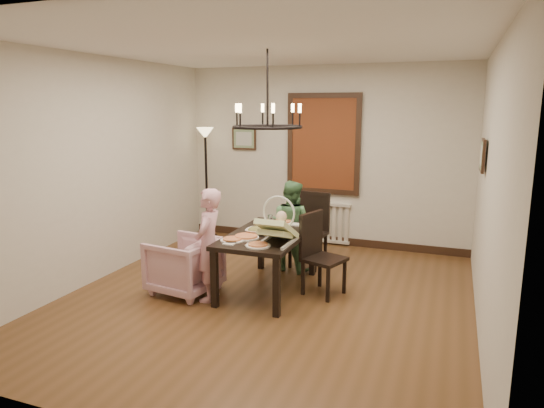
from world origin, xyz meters
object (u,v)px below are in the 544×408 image
Objects in this scene: dining_table at (268,240)px; drinking_glass at (268,226)px; chair_far at (308,230)px; baby_bouncer at (277,227)px; elderly_woman at (209,254)px; floor_lamp at (207,185)px; chair_right at (324,255)px; armchair at (184,265)px; seated_man at (291,233)px.

dining_table is 11.68× the size of drinking_glass.
chair_far is at bearing 76.20° from drinking_glass.
baby_bouncer is at bearing -80.98° from chair_far.
floor_lamp is (-1.29, 2.38, 0.37)m from elderly_woman.
elderly_woman is 0.81m from drinking_glass.
baby_bouncer is (0.25, -0.35, 0.26)m from dining_table.
chair_right is 1.76× the size of baby_bouncer.
baby_bouncer reaches higher than armchair.
baby_bouncer is (0.04, -1.37, 0.37)m from chair_far.
baby_bouncer is at bearing -58.21° from drinking_glass.
chair_right is 0.74m from baby_bouncer.
elderly_woman is 0.86m from baby_bouncer.
chair_right is at bearing 109.48° from elderly_woman.
chair_right reaches higher than drinking_glass.
elderly_woman is (-0.72, -1.52, 0.02)m from chair_far.
seated_man is at bearing 87.94° from dining_table.
drinking_glass reaches higher than dining_table.
seated_man is (-0.18, -0.22, -0.01)m from chair_far.
seated_man is (0.93, 1.22, 0.17)m from armchair.
drinking_glass reaches higher than armchair.
baby_bouncer is (0.77, 0.15, 0.35)m from elderly_woman.
chair_far is at bearing 93.27° from baby_bouncer.
dining_table is 1.41× the size of elderly_woman.
elderly_woman is at bearing 80.20° from seated_man.
chair_right is (0.47, -0.92, -0.03)m from chair_far.
armchair is at bearing -110.71° from elderly_woman.
chair_right is at bearing -55.89° from chair_far.
armchair is 0.72× the size of seated_man.
chair_far is at bearing 78.46° from dining_table.
elderly_woman is (-0.52, -0.51, -0.08)m from dining_table.
drinking_glass is (0.88, 0.50, 0.44)m from armchair.
baby_bouncer is at bearing 113.80° from seated_man.
seated_man is at bearing -30.25° from floor_lamp.
chair_far is 0.99m from drinking_glass.
chair_far reaches higher than dining_table.
baby_bouncer is 3.03m from floor_lamp.
seated_man reaches higher than drinking_glass.
armchair is 0.68× the size of elderly_woman.
floor_lamp is at bearing 73.97° from chair_right.
floor_lamp is at bearing 133.80° from dining_table.
chair_right is 0.95m from seated_man.
seated_man is 7.84× the size of drinking_glass.
floor_lamp reaches higher than chair_far.
drinking_glass is (0.50, 0.59, 0.23)m from elderly_woman.
drinking_glass is (-0.69, -0.01, 0.28)m from chair_right.
dining_table is 0.17m from drinking_glass.
drinking_glass is 2.53m from floor_lamp.
dining_table is 0.73m from elderly_woman.
armchair is 0.44m from elderly_woman.
elderly_woman is at bearing -167.17° from baby_bouncer.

